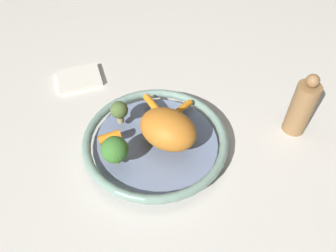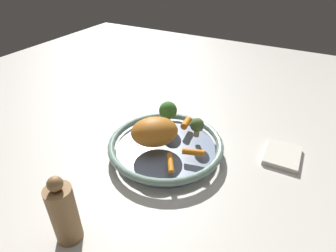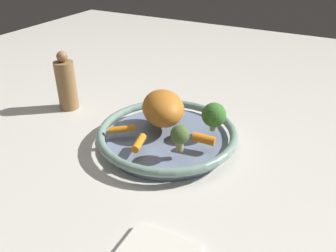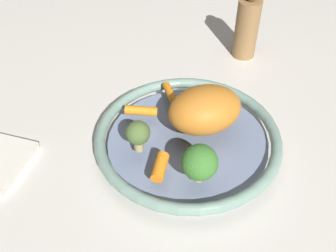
# 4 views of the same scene
# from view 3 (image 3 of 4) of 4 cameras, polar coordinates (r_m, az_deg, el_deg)

# --- Properties ---
(ground_plane) EXTENTS (2.28, 2.28, 0.00)m
(ground_plane) POSITION_cam_3_polar(r_m,az_deg,el_deg) (0.81, -0.11, -3.00)
(ground_plane) COLOR beige
(serving_bowl) EXTENTS (0.32, 0.32, 0.04)m
(serving_bowl) POSITION_cam_3_polar(r_m,az_deg,el_deg) (0.79, -0.11, -1.65)
(serving_bowl) COLOR slate
(serving_bowl) RESTS_ON ground_plane
(roast_chicken_piece) EXTENTS (0.15, 0.16, 0.08)m
(roast_chicken_piece) POSITION_cam_3_polar(r_m,az_deg,el_deg) (0.79, -0.82, 2.98)
(roast_chicken_piece) COLOR #C16F23
(roast_chicken_piece) RESTS_ON serving_bowl
(baby_carrot_back) EXTENTS (0.05, 0.03, 0.02)m
(baby_carrot_back) POSITION_cam_3_polar(r_m,az_deg,el_deg) (0.73, 5.93, -2.14)
(baby_carrot_back) COLOR orange
(baby_carrot_back) RESTS_ON serving_bowl
(baby_carrot_center) EXTENTS (0.03, 0.06, 0.02)m
(baby_carrot_center) POSITION_cam_3_polar(r_m,az_deg,el_deg) (0.72, -4.81, -2.79)
(baby_carrot_center) COLOR orange
(baby_carrot_center) RESTS_ON serving_bowl
(baby_carrot_near_rim) EXTENTS (0.06, 0.04, 0.02)m
(baby_carrot_near_rim) POSITION_cam_3_polar(r_m,az_deg,el_deg) (0.78, -7.54, -0.49)
(baby_carrot_near_rim) COLOR orange
(baby_carrot_near_rim) RESTS_ON serving_bowl
(broccoli_floret_mid) EXTENTS (0.04, 0.04, 0.06)m
(broccoli_floret_mid) POSITION_cam_3_polar(r_m,az_deg,el_deg) (0.69, 1.97, -1.54)
(broccoli_floret_mid) COLOR tan
(broccoli_floret_mid) RESTS_ON serving_bowl
(broccoli_floret_edge) EXTENTS (0.05, 0.05, 0.07)m
(broccoli_floret_edge) POSITION_cam_3_polar(r_m,az_deg,el_deg) (0.77, 7.55, 1.79)
(broccoli_floret_edge) COLOR #9BA566
(broccoli_floret_edge) RESTS_ON serving_bowl
(pepper_mill) EXTENTS (0.05, 0.05, 0.16)m
(pepper_mill) POSITION_cam_3_polar(r_m,az_deg,el_deg) (0.98, -16.39, 6.67)
(pepper_mill) COLOR olive
(pepper_mill) RESTS_ON ground_plane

